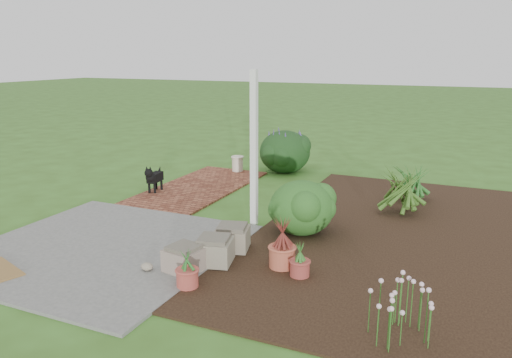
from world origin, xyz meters
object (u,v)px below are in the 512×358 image
at_px(black_dog, 154,177).
at_px(cream_ceramic_urn, 238,164).
at_px(stone_trough_near, 185,259).
at_px(evergreen_shrub, 302,206).

relative_size(black_dog, cream_ceramic_urn, 1.72).
height_order(stone_trough_near, evergreen_shrub, evergreen_shrub).
relative_size(stone_trough_near, evergreen_shrub, 0.43).
xyz_separation_m(stone_trough_near, cream_ceramic_urn, (-1.85, 5.28, 0.03)).
distance_m(stone_trough_near, evergreen_shrub, 2.17).
xyz_separation_m(black_dog, cream_ceramic_urn, (0.72, 2.33, -0.13)).
distance_m(cream_ceramic_urn, evergreen_shrub, 4.31).
bearing_deg(black_dog, cream_ceramic_urn, 65.86).
xyz_separation_m(stone_trough_near, evergreen_shrub, (0.89, 1.95, 0.27)).
xyz_separation_m(black_dog, evergreen_shrub, (3.45, -0.99, 0.11)).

